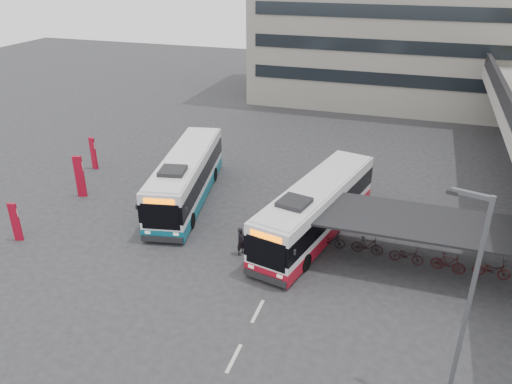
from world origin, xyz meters
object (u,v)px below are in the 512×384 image
(bus_main, at_px, (316,210))
(pedestrian, at_px, (241,241))
(lamp_post, at_px, (468,290))
(bus_teal, at_px, (186,178))

(bus_main, height_order, pedestrian, bus_main)
(bus_main, bearing_deg, lamp_post, -41.42)
(lamp_post, bearing_deg, bus_teal, 158.81)
(bus_main, xyz_separation_m, bus_teal, (-8.68, 1.69, 0.00))
(bus_main, distance_m, pedestrian, 4.68)
(bus_teal, bearing_deg, pedestrian, -53.74)
(bus_main, relative_size, pedestrian, 7.34)
(pedestrian, xyz_separation_m, lamp_post, (10.11, -6.31, 3.73))
(pedestrian, bearing_deg, bus_teal, 66.13)
(bus_teal, relative_size, pedestrian, 7.34)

